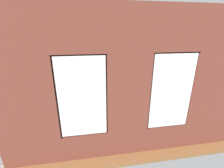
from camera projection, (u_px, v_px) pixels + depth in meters
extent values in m
cube|color=brown|center=(111.00, 106.00, 6.44)|extent=(6.62, 6.05, 0.10)
cube|color=brown|center=(218.00, 84.00, 3.72)|extent=(1.43, 0.16, 3.53)
cube|color=brown|center=(129.00, 89.00, 3.37)|extent=(0.99, 0.16, 3.53)
cube|color=brown|center=(19.00, 96.00, 3.03)|extent=(1.43, 0.16, 3.53)
cube|color=brown|center=(164.00, 136.00, 4.01)|extent=(1.09, 0.16, 0.67)
cube|color=brown|center=(180.00, 28.00, 3.10)|extent=(1.09, 0.16, 0.95)
cube|color=white|center=(171.00, 93.00, 3.54)|extent=(1.03, 0.03, 1.84)
cube|color=#38281E|center=(170.00, 92.00, 3.60)|extent=(1.09, 0.04, 1.90)
cube|color=brown|center=(86.00, 145.00, 3.69)|extent=(1.09, 0.16, 0.67)
cube|color=brown|center=(77.00, 28.00, 2.78)|extent=(1.09, 0.16, 0.95)
cube|color=white|center=(82.00, 99.00, 3.23)|extent=(1.03, 0.03, 1.84)
cube|color=#38281E|center=(82.00, 98.00, 3.28)|extent=(1.09, 0.04, 1.90)
cube|color=tan|center=(126.00, 128.00, 3.84)|extent=(3.36, 0.24, 0.06)
cube|color=black|center=(128.00, 77.00, 3.37)|extent=(0.53, 0.03, 0.65)
cube|color=teal|center=(128.00, 76.00, 3.38)|extent=(0.47, 0.01, 0.59)
cube|color=white|center=(28.00, 69.00, 5.20)|extent=(0.10, 5.05, 3.53)
cube|color=black|center=(106.00, 130.00, 4.48)|extent=(1.74, 0.85, 0.42)
cube|color=black|center=(107.00, 125.00, 4.04)|extent=(1.74, 0.24, 0.38)
cube|color=black|center=(131.00, 119.00, 4.49)|extent=(0.22, 0.85, 0.24)
cube|color=black|center=(79.00, 124.00, 4.26)|extent=(0.22, 0.85, 0.24)
cube|color=black|center=(117.00, 120.00, 4.47)|extent=(0.60, 0.65, 0.12)
cube|color=black|center=(95.00, 122.00, 4.37)|extent=(0.60, 0.65, 0.12)
cube|color=black|center=(160.00, 97.00, 6.75)|extent=(0.96, 1.76, 0.42)
cube|color=black|center=(168.00, 88.00, 6.68)|extent=(0.35, 1.73, 0.38)
cube|color=black|center=(153.00, 85.00, 7.33)|extent=(0.86, 0.27, 0.24)
cube|color=black|center=(171.00, 97.00, 5.96)|extent=(0.86, 0.27, 0.24)
cube|color=black|center=(156.00, 89.00, 6.94)|extent=(0.68, 0.63, 0.12)
cube|color=black|center=(164.00, 94.00, 6.35)|extent=(0.68, 0.63, 0.12)
cube|color=olive|center=(110.00, 99.00, 6.09)|extent=(1.22, 0.75, 0.04)
cube|color=olive|center=(122.00, 99.00, 6.54)|extent=(0.07, 0.07, 0.38)
cube|color=olive|center=(96.00, 101.00, 6.37)|extent=(0.07, 0.07, 0.38)
cube|color=olive|center=(125.00, 106.00, 5.95)|extent=(0.07, 0.07, 0.38)
cube|color=olive|center=(97.00, 108.00, 5.79)|extent=(0.07, 0.07, 0.38)
cylinder|color=#33567F|center=(106.00, 96.00, 6.14)|extent=(0.08, 0.08, 0.10)
cylinder|color=#B7333D|center=(118.00, 95.00, 6.24)|extent=(0.08, 0.08, 0.12)
cylinder|color=#47423D|center=(110.00, 97.00, 6.07)|extent=(0.12, 0.12, 0.10)
sphere|color=#3D8E42|center=(110.00, 94.00, 6.03)|extent=(0.15, 0.15, 0.15)
cube|color=#B2B2B7|center=(101.00, 100.00, 5.92)|extent=(0.09, 0.18, 0.02)
cube|color=black|center=(44.00, 107.00, 5.75)|extent=(0.98, 0.42, 0.46)
cube|color=black|center=(43.00, 102.00, 5.67)|extent=(0.48, 0.20, 0.05)
cube|color=black|center=(42.00, 100.00, 5.65)|extent=(0.06, 0.04, 0.06)
cube|color=black|center=(41.00, 92.00, 5.53)|extent=(1.08, 0.04, 0.65)
cube|color=black|center=(41.00, 91.00, 5.55)|extent=(1.03, 0.01, 0.60)
cylinder|color=#9E5638|center=(38.00, 142.00, 4.07)|extent=(0.33, 0.33, 0.31)
cylinder|color=brown|center=(37.00, 136.00, 4.00)|extent=(0.05, 0.05, 0.08)
ellipsoid|color=#337F38|center=(35.00, 125.00, 3.88)|extent=(0.69, 0.69, 0.65)
cylinder|color=#9E5638|center=(54.00, 122.00, 4.99)|extent=(0.28, 0.28, 0.30)
cylinder|color=brown|center=(53.00, 115.00, 4.91)|extent=(0.04, 0.04, 0.17)
ellipsoid|color=#1E5B28|center=(52.00, 109.00, 4.83)|extent=(0.46, 0.46, 0.29)
cylinder|color=beige|center=(119.00, 94.00, 7.31)|extent=(0.20, 0.20, 0.20)
cylinder|color=brown|center=(119.00, 91.00, 7.26)|extent=(0.03, 0.03, 0.07)
ellipsoid|color=#1E5B28|center=(119.00, 87.00, 7.18)|extent=(0.45, 0.45, 0.40)
cylinder|color=beige|center=(148.00, 128.00, 4.70)|extent=(0.23, 0.23, 0.28)
cylinder|color=brown|center=(149.00, 115.00, 4.55)|extent=(0.04, 0.04, 0.59)
cone|color=#286B2D|center=(141.00, 101.00, 4.40)|extent=(0.61, 0.23, 0.48)
cone|color=#286B2D|center=(154.00, 101.00, 4.21)|extent=(0.21, 0.47, 0.61)
cone|color=#286B2D|center=(158.00, 100.00, 4.46)|extent=(0.60, 0.21, 0.50)
cone|color=#286B2D|center=(147.00, 97.00, 4.62)|extent=(0.15, 0.59, 0.50)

